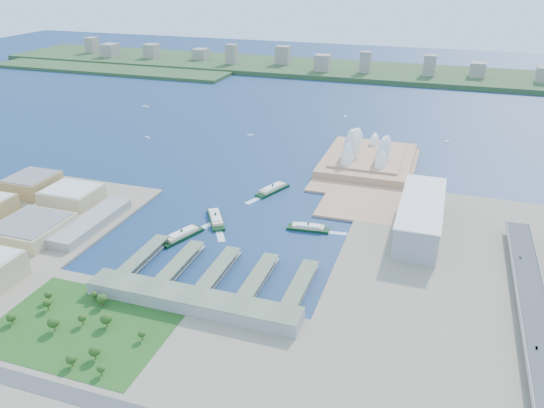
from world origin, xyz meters
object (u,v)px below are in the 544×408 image
(ferry_a, at_px, (216,217))
(ferry_b, at_px, (273,188))
(car_b, at_px, (537,348))
(car_c, at_px, (520,257))
(ferry_d, at_px, (308,226))
(opera_house, at_px, (369,145))
(ferry_c, at_px, (182,234))
(toaster_building, at_px, (420,216))

(ferry_a, xyz_separation_m, ferry_b, (36.66, 105.33, -0.07))
(car_b, bearing_deg, car_c, -90.00)
(ferry_d, bearing_deg, car_b, -131.18)
(car_b, relative_size, car_c, 0.82)
(ferry_b, distance_m, car_c, 316.69)
(ferry_b, height_order, car_c, car_c)
(car_b, bearing_deg, opera_house, -64.18)
(opera_house, xyz_separation_m, car_c, (191.00, -253.31, -16.49))
(ferry_c, height_order, car_c, car_c)
(toaster_building, bearing_deg, ferry_a, -168.46)
(opera_house, height_order, toaster_building, opera_house)
(ferry_a, bearing_deg, opera_house, 28.57)
(toaster_building, xyz_separation_m, car_c, (101.00, -53.31, -4.99))
(ferry_b, bearing_deg, car_c, 1.52)
(opera_house, relative_size, car_b, 47.85)
(opera_house, distance_m, ferry_c, 339.51)
(ferry_b, height_order, ferry_c, ferry_b)
(opera_house, height_order, ferry_b, opera_house)
(ferry_c, height_order, car_b, car_b)
(opera_house, relative_size, toaster_building, 1.16)
(opera_house, distance_m, car_c, 317.68)
(car_b, bearing_deg, ferry_d, -35.74)
(opera_house, relative_size, ferry_d, 3.69)
(toaster_building, bearing_deg, ferry_b, 163.47)
(toaster_building, bearing_deg, opera_house, 114.23)
(toaster_building, relative_size, ferry_b, 2.77)
(toaster_building, height_order, car_c, toaster_building)
(ferry_d, relative_size, car_b, 12.96)
(opera_house, distance_m, ferry_d, 238.30)
(ferry_a, bearing_deg, ferry_b, 39.24)
(ferry_a, bearing_deg, toaster_building, -20.03)
(car_c, bearing_deg, opera_house, 127.02)
(ferry_a, height_order, car_b, car_b)
(opera_house, bearing_deg, ferry_a, -119.86)
(car_c, bearing_deg, ferry_b, 159.42)
(opera_house, height_order, ferry_c, opera_house)
(toaster_building, bearing_deg, ferry_c, -158.68)
(ferry_d, bearing_deg, ferry_b, 33.15)
(ferry_d, xyz_separation_m, car_b, (222.42, -160.08, 10.86))
(ferry_a, xyz_separation_m, ferry_d, (110.56, 12.73, -0.75))
(opera_house, relative_size, ferry_a, 3.18)
(ferry_b, height_order, car_b, car_b)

